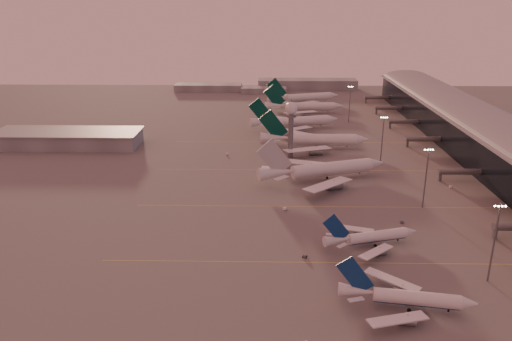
{
  "coord_description": "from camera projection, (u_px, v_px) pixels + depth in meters",
  "views": [
    {
      "loc": [
        -8.06,
        -130.15,
        79.22
      ],
      "look_at": [
        -12.12,
        76.03,
        7.91
      ],
      "focal_mm": 35.0,
      "sensor_mm": 36.0,
      "label": 1
    }
  ],
  "objects": [
    {
      "name": "gsv_catering_b",
      "position": [
        451.0,
        184.0,
        219.45
      ],
      "size": [
        4.81,
        2.43,
        3.88
      ],
      "color": "white",
      "rests_on": "ground"
    },
    {
      "name": "greentail_b",
      "position": [
        295.0,
        123.0,
        317.64
      ],
      "size": [
        57.99,
        46.25,
        21.49
      ],
      "color": "silver",
      "rests_on": "ground"
    },
    {
      "name": "mast_c",
      "position": [
        382.0,
        138.0,
        247.24
      ],
      "size": [
        3.6,
        0.56,
        25.0
      ],
      "color": "slate",
      "rests_on": "ground"
    },
    {
      "name": "gsv_tug_hangar",
      "position": [
        351.0,
        138.0,
        296.51
      ],
      "size": [
        4.01,
        3.18,
        1.0
      ],
      "color": "#535558",
      "rests_on": "ground"
    },
    {
      "name": "radar_tower",
      "position": [
        291.0,
        119.0,
        255.17
      ],
      "size": [
        6.4,
        6.4,
        31.1
      ],
      "color": "slate",
      "rests_on": "ground"
    },
    {
      "name": "ground",
      "position": [
        292.0,
        279.0,
        148.72
      ],
      "size": [
        700.0,
        700.0,
        0.0
      ],
      "primitive_type": "plane",
      "color": "#5B5959",
      "rests_on": "ground"
    },
    {
      "name": "terminal",
      "position": [
        499.0,
        145.0,
        247.3
      ],
      "size": [
        57.0,
        362.0,
        23.04
      ],
      "color": "black",
      "rests_on": "ground"
    },
    {
      "name": "gsv_tug_mid",
      "position": [
        305.0,
        256.0,
        160.82
      ],
      "size": [
        3.6,
        2.74,
        0.91
      ],
      "color": "#535558",
      "rests_on": "ground"
    },
    {
      "name": "mast_d",
      "position": [
        350.0,
        102.0,
        332.32
      ],
      "size": [
        3.6,
        0.56,
        25.0
      ],
      "color": "slate",
      "rests_on": "ground"
    },
    {
      "name": "gsv_truck_c",
      "position": [
        286.0,
        207.0,
        196.59
      ],
      "size": [
        6.46,
        3.9,
        2.46
      ],
      "color": "white",
      "rests_on": "ground"
    },
    {
      "name": "narrowbody_near",
      "position": [
        406.0,
        300.0,
        133.41
      ],
      "size": [
        37.0,
        29.32,
        14.53
      ],
      "color": "silver",
      "rests_on": "ground"
    },
    {
      "name": "widebody_white",
      "position": [
        324.0,
        172.0,
        228.11
      ],
      "size": [
        60.61,
        47.77,
        22.17
      ],
      "color": "silver",
      "rests_on": "ground"
    },
    {
      "name": "gsv_tug_far",
      "position": [
        305.0,
        170.0,
        242.1
      ],
      "size": [
        3.08,
        3.87,
        0.96
      ],
      "color": "#535558",
      "rests_on": "ground"
    },
    {
      "name": "distant_horizon",
      "position": [
        277.0,
        86.0,
        454.63
      ],
      "size": [
        165.0,
        37.5,
        9.0
      ],
      "color": "slate",
      "rests_on": "ground"
    },
    {
      "name": "hangar",
      "position": [
        68.0,
        138.0,
        281.82
      ],
      "size": [
        82.0,
        27.0,
        8.5
      ],
      "color": "slate",
      "rests_on": "ground"
    },
    {
      "name": "greentail_d",
      "position": [
        304.0,
        99.0,
        393.6
      ],
      "size": [
        58.5,
        46.48,
        22.04
      ],
      "color": "silver",
      "rests_on": "ground"
    },
    {
      "name": "gsv_truck_b",
      "position": [
        403.0,
        220.0,
        185.14
      ],
      "size": [
        6.15,
        3.43,
        2.35
      ],
      "color": "#535558",
      "rests_on": "ground"
    },
    {
      "name": "taxiway_markings",
      "position": [
        359.0,
        206.0,
        201.07
      ],
      "size": [
        180.0,
        185.25,
        0.02
      ],
      "color": "gold",
      "rests_on": "ground"
    },
    {
      "name": "mast_b",
      "position": [
        426.0,
        175.0,
        195.18
      ],
      "size": [
        3.6,
        0.56,
        25.0
      ],
      "color": "slate",
      "rests_on": "ground"
    },
    {
      "name": "greentail_c",
      "position": [
        305.0,
        108.0,
        361.49
      ],
      "size": [
        58.13,
        46.81,
        21.11
      ],
      "color": "silver",
      "rests_on": "ground"
    },
    {
      "name": "mast_a",
      "position": [
        495.0,
        239.0,
        143.15
      ],
      "size": [
        3.6,
        0.56,
        25.0
      ],
      "color": "slate",
      "rests_on": "ground"
    },
    {
      "name": "greentail_a",
      "position": [
        315.0,
        142.0,
        276.31
      ],
      "size": [
        60.97,
        49.28,
        22.16
      ],
      "color": "silver",
      "rests_on": "ground"
    },
    {
      "name": "gsv_truck_d",
      "position": [
        227.0,
        153.0,
        266.55
      ],
      "size": [
        2.02,
        5.16,
        2.07
      ],
      "color": "white",
      "rests_on": "ground"
    },
    {
      "name": "narrowbody_mid",
      "position": [
        371.0,
        239.0,
        167.7
      ],
      "size": [
        33.89,
        26.65,
        13.6
      ],
      "color": "silver",
      "rests_on": "ground"
    }
  ]
}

